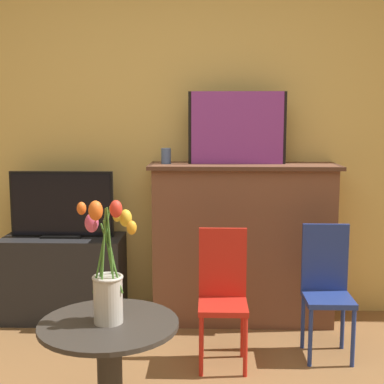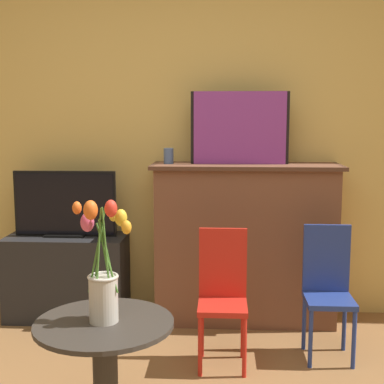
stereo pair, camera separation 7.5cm
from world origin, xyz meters
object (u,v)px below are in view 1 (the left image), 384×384
at_px(vase_tulips, 108,276).
at_px(chair_red, 223,290).
at_px(painting, 237,128).
at_px(chair_blue, 326,283).
at_px(tv_monitor, 62,205).

bearing_deg(vase_tulips, chair_red, 57.65).
bearing_deg(chair_red, vase_tulips, -122.35).
distance_m(painting, chair_red, 1.10).
height_order(chair_red, chair_blue, same).
bearing_deg(chair_blue, vase_tulips, -140.31).
distance_m(chair_red, chair_blue, 0.62).
xyz_separation_m(painting, chair_red, (-0.10, -0.65, -0.89)).
height_order(tv_monitor, chair_red, tv_monitor).
relative_size(chair_blue, vase_tulips, 1.47).
xyz_separation_m(tv_monitor, vase_tulips, (0.58, -1.41, -0.05)).
relative_size(tv_monitor, chair_blue, 0.91).
distance_m(tv_monitor, chair_blue, 1.78).
distance_m(chair_blue, vase_tulips, 1.46).
bearing_deg(tv_monitor, chair_blue, -16.54).
xyz_separation_m(chair_blue, vase_tulips, (-1.10, -0.91, 0.32)).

